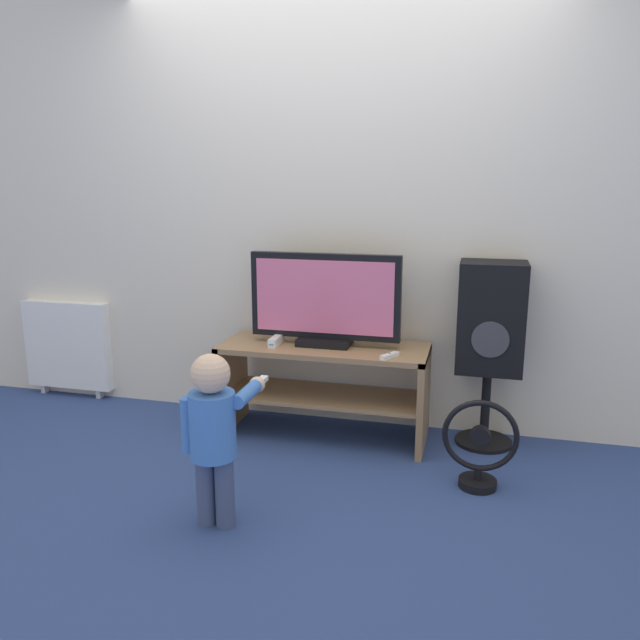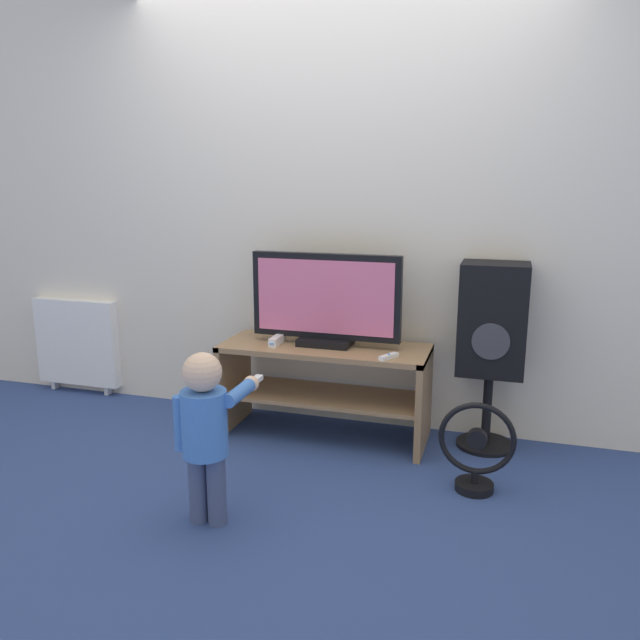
{
  "view_description": "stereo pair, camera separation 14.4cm",
  "coord_description": "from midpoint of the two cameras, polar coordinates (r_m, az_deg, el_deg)",
  "views": [
    {
      "loc": [
        0.83,
        -3.08,
        1.47
      ],
      "look_at": [
        0.0,
        0.13,
        0.71
      ],
      "focal_mm": 35.0,
      "sensor_mm": 36.0,
      "label": 1
    },
    {
      "loc": [
        0.97,
        -3.04,
        1.47
      ],
      "look_at": [
        0.0,
        0.13,
        0.71
      ],
      "focal_mm": 35.0,
      "sensor_mm": 36.0,
      "label": 2
    }
  ],
  "objects": [
    {
      "name": "television",
      "position": [
        3.49,
        -0.73,
        1.78
      ],
      "size": [
        0.85,
        0.2,
        0.52
      ],
      "color": "black",
      "rests_on": "tv_stand"
    },
    {
      "name": "remote_primary",
      "position": [
        3.31,
        5.16,
        -3.28
      ],
      "size": [
        0.09,
        0.13,
        0.03
      ],
      "color": "white",
      "rests_on": "tv_stand"
    },
    {
      "name": "wall_back",
      "position": [
        3.71,
        0.41,
        10.23
      ],
      "size": [
        10.0,
        0.06,
        2.6
      ],
      "color": "silver",
      "rests_on": "ground_plane"
    },
    {
      "name": "floor_fan",
      "position": [
        3.13,
        13.09,
        -11.34
      ],
      "size": [
        0.36,
        0.18,
        0.45
      ],
      "color": "black",
      "rests_on": "ground_plane"
    },
    {
      "name": "ground_plane",
      "position": [
        3.52,
        -1.76,
        -11.87
      ],
      "size": [
        16.0,
        16.0,
        0.0
      ],
      "primitive_type": "plane",
      "color": "navy"
    },
    {
      "name": "game_console",
      "position": [
        3.56,
        -5.18,
        -1.89
      ],
      "size": [
        0.04,
        0.18,
        0.05
      ],
      "color": "white",
      "rests_on": "tv_stand"
    },
    {
      "name": "speaker_tower",
      "position": [
        3.49,
        14.2,
        -0.28
      ],
      "size": [
        0.35,
        0.32,
        1.04
      ],
      "color": "black",
      "rests_on": "ground_plane"
    },
    {
      "name": "tv_stand",
      "position": [
        3.59,
        -0.8,
        -5.2
      ],
      "size": [
        1.18,
        0.45,
        0.54
      ],
      "color": "#93704C",
      "rests_on": "ground_plane"
    },
    {
      "name": "child",
      "position": [
        2.71,
        -11.19,
        -9.47
      ],
      "size": [
        0.29,
        0.44,
        0.77
      ],
      "color": "#3F4C72",
      "rests_on": "ground_plane"
    },
    {
      "name": "radiator",
      "position": [
        4.61,
        -22.9,
        -2.14
      ],
      "size": [
        0.63,
        0.08,
        0.66
      ],
      "color": "white",
      "rests_on": "ground_plane"
    }
  ]
}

